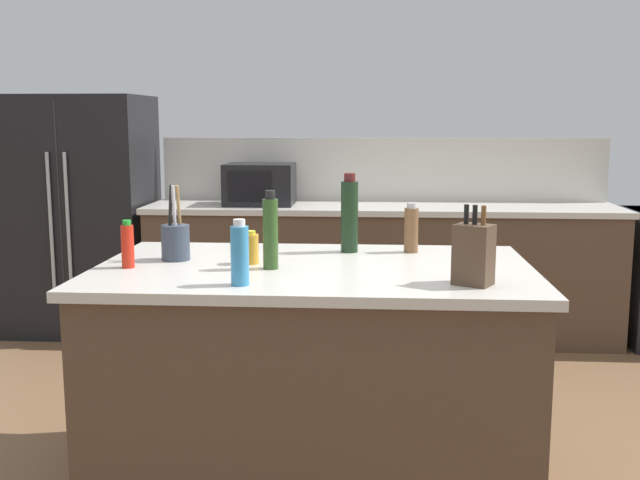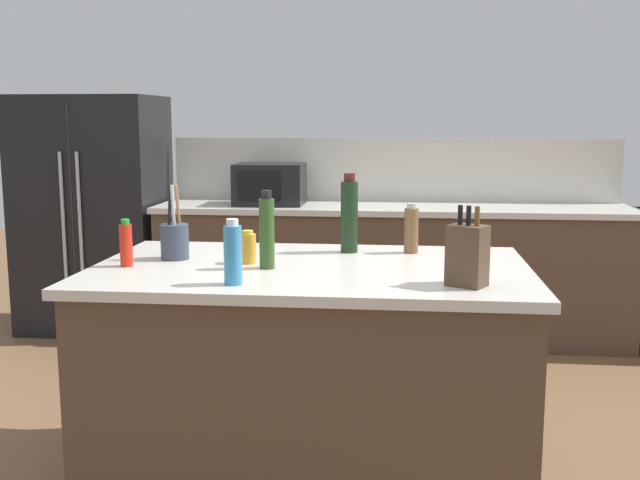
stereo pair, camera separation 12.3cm
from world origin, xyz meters
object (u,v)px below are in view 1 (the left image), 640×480
Objects in this scene: microwave at (260,184)px; dish_soap_bottle at (240,254)px; wine_bottle at (350,215)px; honey_jar at (250,248)px; refrigerator at (81,215)px; hot_sauce_bottle at (128,245)px; utensil_crock at (175,241)px; pepper_grinder at (411,229)px; olive_oil_bottle at (270,232)px; knife_block at (474,254)px.

microwave is 2.60m from dish_soap_bottle.
wine_bottle reaches higher than honey_jar.
hot_sauce_bottle is at bearing -64.26° from refrigerator.
utensil_crock is 1.04m from pepper_grinder.
hot_sauce_bottle is 0.58m from olive_oil_bottle.
microwave is 2.12m from utensil_crock.
knife_block is at bearing -54.21° from wine_bottle.
dish_soap_bottle is (0.36, -0.46, 0.03)m from utensil_crock.
microwave is 2.20m from honey_jar.
microwave is 2.77m from knife_block.
utensil_crock is 0.90× the size of wine_bottle.
microwave is 2.09m from pepper_grinder.
utensil_crock is (-0.04, -2.12, -0.06)m from microwave.
hot_sauce_bottle is 0.87× the size of pepper_grinder.
hot_sauce_bottle is 1.24m from pepper_grinder.
wine_bottle reaches higher than knife_block.
olive_oil_bottle is at bearing -44.97° from honey_jar.
pepper_grinder is at bearing -62.50° from microwave.
refrigerator is 2.52m from utensil_crock.
pepper_grinder is at bearing 2.25° from wine_bottle.
pepper_grinder is at bearing 35.97° from olive_oil_bottle.
wine_bottle is 1.48× the size of dish_soap_bottle.
utensil_crock is 0.34m from honey_jar.
microwave is (1.32, -0.05, 0.23)m from refrigerator.
hot_sauce_bottle is (-0.19, -2.29, -0.05)m from microwave.
utensil_crock is at bearing 169.61° from honey_jar.
microwave reaches higher than dish_soap_bottle.
knife_block is (2.48, -2.57, 0.20)m from refrigerator.
olive_oil_bottle is (0.58, 0.02, 0.06)m from hot_sauce_bottle.
knife_block is 1.30× the size of pepper_grinder.
honey_jar is (-0.03, 0.40, -0.05)m from dish_soap_bottle.
refrigerator is at bearing 120.54° from utensil_crock.
honey_jar is (0.33, -0.06, -0.02)m from utensil_crock.
refrigerator is at bearing 115.74° from hot_sauce_bottle.
pepper_grinder is 1.62× the size of honey_jar.
dish_soap_bottle is at bearing -85.89° from honey_jar.
utensil_crock reaches higher than pepper_grinder.
dish_soap_bottle is at bearing -58.11° from refrigerator.
knife_block is 0.82× the size of wine_bottle.
hot_sauce_bottle is at bearing -129.78° from utensil_crock.
hot_sauce_bottle is at bearing 150.50° from dish_soap_bottle.
hot_sauce_bottle is 0.58m from dish_soap_bottle.
knife_block reaches higher than microwave.
utensil_crock is 1.65× the size of hot_sauce_bottle.
olive_oil_bottle is 2.28× the size of honey_jar.
wine_bottle reaches higher than utensil_crock.
dish_soap_bottle is at bearing -117.45° from wine_bottle.
wine_bottle reaches higher than hot_sauce_bottle.
hot_sauce_bottle is 0.62× the size of olive_oil_bottle.
utensil_crock is 2.32× the size of honey_jar.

